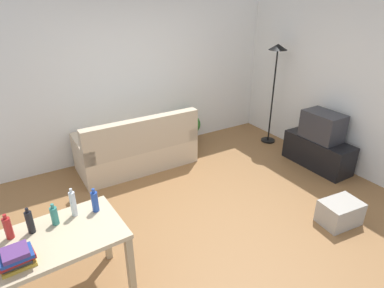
{
  "coord_description": "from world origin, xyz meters",
  "views": [
    {
      "loc": [
        -1.96,
        -2.89,
        2.62
      ],
      "look_at": [
        0.1,
        0.5,
        0.75
      ],
      "focal_mm": 30.46,
      "sensor_mm": 36.0,
      "label": 1
    }
  ],
  "objects_px": {
    "tv": "(323,126)",
    "desk": "(51,249)",
    "bottle_blue": "(95,201)",
    "potted_plant": "(191,127)",
    "bottle_dark": "(30,222)",
    "book_stack": "(16,258)",
    "bottle_red": "(8,228)",
    "bottle_clear": "(73,203)",
    "couch": "(138,149)",
    "torchiere_lamp": "(276,67)",
    "storage_box": "(340,213)",
    "tv_stand": "(318,152)",
    "bottle_tall": "(54,215)"
  },
  "relations": [
    {
      "from": "tv",
      "to": "desk",
      "type": "relative_size",
      "value": 0.49
    },
    {
      "from": "tv",
      "to": "bottle_blue",
      "type": "bearing_deg",
      "value": 96.13
    },
    {
      "from": "potted_plant",
      "to": "bottle_dark",
      "type": "distance_m",
      "value": 3.7
    },
    {
      "from": "bottle_dark",
      "to": "book_stack",
      "type": "xyz_separation_m",
      "value": [
        -0.14,
        -0.36,
        -0.03
      ]
    },
    {
      "from": "desk",
      "to": "bottle_blue",
      "type": "xyz_separation_m",
      "value": [
        0.45,
        0.17,
        0.21
      ]
    },
    {
      "from": "tv",
      "to": "bottle_blue",
      "type": "xyz_separation_m",
      "value": [
        -3.69,
        -0.4,
        0.16
      ]
    },
    {
      "from": "bottle_red",
      "to": "bottle_clear",
      "type": "bearing_deg",
      "value": 3.45
    },
    {
      "from": "desk",
      "to": "potted_plant",
      "type": "bearing_deg",
      "value": 37.26
    },
    {
      "from": "couch",
      "to": "tv",
      "type": "bearing_deg",
      "value": 149.32
    },
    {
      "from": "torchiere_lamp",
      "to": "bottle_clear",
      "type": "distance_m",
      "value": 4.18
    },
    {
      "from": "bottle_blue",
      "to": "bottle_dark",
      "type": "bearing_deg",
      "value": -178.66
    },
    {
      "from": "torchiere_lamp",
      "to": "potted_plant",
      "type": "height_order",
      "value": "torchiere_lamp"
    },
    {
      "from": "storage_box",
      "to": "bottle_clear",
      "type": "height_order",
      "value": "bottle_clear"
    },
    {
      "from": "storage_box",
      "to": "desk",
      "type": "bearing_deg",
      "value": 169.76
    },
    {
      "from": "torchiere_lamp",
      "to": "bottle_blue",
      "type": "distance_m",
      "value": 4.03
    },
    {
      "from": "storage_box",
      "to": "tv",
      "type": "bearing_deg",
      "value": 49.78
    },
    {
      "from": "tv_stand",
      "to": "potted_plant",
      "type": "height_order",
      "value": "potted_plant"
    },
    {
      "from": "desk",
      "to": "tv_stand",
      "type": "bearing_deg",
      "value": 4.81
    },
    {
      "from": "tv",
      "to": "potted_plant",
      "type": "bearing_deg",
      "value": 36.37
    },
    {
      "from": "tv",
      "to": "potted_plant",
      "type": "relative_size",
      "value": 1.05
    },
    {
      "from": "couch",
      "to": "bottle_clear",
      "type": "distance_m",
      "value": 2.37
    },
    {
      "from": "tv",
      "to": "book_stack",
      "type": "height_order",
      "value": "tv"
    },
    {
      "from": "storage_box",
      "to": "potted_plant",
      "type": "bearing_deg",
      "value": 97.08
    },
    {
      "from": "bottle_red",
      "to": "bottle_blue",
      "type": "xyz_separation_m",
      "value": [
        0.71,
        -0.0,
        0.0
      ]
    },
    {
      "from": "bottle_clear",
      "to": "bottle_blue",
      "type": "xyz_separation_m",
      "value": [
        0.18,
        -0.04,
        -0.02
      ]
    },
    {
      "from": "tv",
      "to": "bottle_red",
      "type": "height_order",
      "value": "bottle_red"
    },
    {
      "from": "bottle_red",
      "to": "potted_plant",
      "type": "bearing_deg",
      "value": 35.61
    },
    {
      "from": "potted_plant",
      "to": "bottle_clear",
      "type": "distance_m",
      "value": 3.38
    },
    {
      "from": "bottle_clear",
      "to": "bottle_blue",
      "type": "bearing_deg",
      "value": -11.33
    },
    {
      "from": "bottle_tall",
      "to": "tv_stand",
      "type": "bearing_deg",
      "value": 5.65
    },
    {
      "from": "bottle_dark",
      "to": "bottle_blue",
      "type": "distance_m",
      "value": 0.55
    },
    {
      "from": "tv_stand",
      "to": "tv",
      "type": "bearing_deg",
      "value": -90.0
    },
    {
      "from": "tv_stand",
      "to": "storage_box",
      "type": "distance_m",
      "value": 1.49
    },
    {
      "from": "desk",
      "to": "bottle_clear",
      "type": "bearing_deg",
      "value": 35.5
    },
    {
      "from": "storage_box",
      "to": "bottle_clear",
      "type": "bearing_deg",
      "value": 164.95
    },
    {
      "from": "desk",
      "to": "book_stack",
      "type": "distance_m",
      "value": 0.37
    },
    {
      "from": "storage_box",
      "to": "bottle_tall",
      "type": "bearing_deg",
      "value": 166.48
    },
    {
      "from": "tv_stand",
      "to": "bottle_blue",
      "type": "height_order",
      "value": "bottle_blue"
    },
    {
      "from": "tv_stand",
      "to": "desk",
      "type": "bearing_deg",
      "value": 97.84
    },
    {
      "from": "desk",
      "to": "bottle_clear",
      "type": "distance_m",
      "value": 0.41
    },
    {
      "from": "tv",
      "to": "bottle_tall",
      "type": "height_order",
      "value": "bottle_tall"
    },
    {
      "from": "tv",
      "to": "storage_box",
      "type": "relative_size",
      "value": 1.25
    },
    {
      "from": "couch",
      "to": "tv_stand",
      "type": "xyz_separation_m",
      "value": [
        2.52,
        -1.49,
        -0.07
      ]
    },
    {
      "from": "tv",
      "to": "desk",
      "type": "distance_m",
      "value": 4.17
    },
    {
      "from": "tv",
      "to": "bottle_dark",
      "type": "xyz_separation_m",
      "value": [
        -4.24,
        -0.41,
        0.17
      ]
    },
    {
      "from": "tv",
      "to": "desk",
      "type": "bearing_deg",
      "value": 97.83
    },
    {
      "from": "torchiere_lamp",
      "to": "potted_plant",
      "type": "xyz_separation_m",
      "value": [
        -1.33,
        0.68,
        -1.08
      ]
    },
    {
      "from": "storage_box",
      "to": "bottle_dark",
      "type": "bearing_deg",
      "value": 167.4
    },
    {
      "from": "storage_box",
      "to": "bottle_red",
      "type": "xyz_separation_m",
      "value": [
        -3.44,
        0.75,
        0.71
      ]
    },
    {
      "from": "bottle_tall",
      "to": "tv",
      "type": "bearing_deg",
      "value": 5.65
    }
  ]
}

